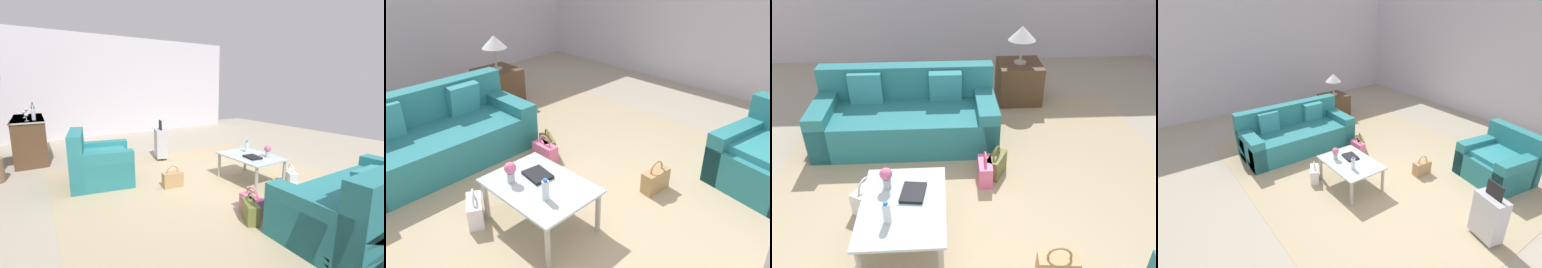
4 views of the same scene
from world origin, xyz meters
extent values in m
cube|color=tan|center=(-0.60, 0.20, 0.00)|extent=(5.20, 4.40, 0.01)
cube|color=teal|center=(-2.10, -0.60, 0.23)|extent=(0.98, 2.18, 0.45)
cube|color=teal|center=(-2.48, -0.60, 0.43)|extent=(0.22, 2.18, 0.87)
cube|color=teal|center=(-2.10, 0.37, 0.29)|extent=(0.98, 0.24, 0.59)
cube|color=teal|center=(-2.10, -1.57, 0.29)|extent=(0.98, 0.24, 0.59)
cube|color=teal|center=(-2.32, -0.11, 0.63)|extent=(0.18, 0.40, 0.41)
cube|color=teal|center=(-2.32, -1.09, 0.63)|extent=(0.13, 0.40, 0.40)
cube|color=silver|center=(-0.40, -0.50, 0.43)|extent=(0.98, 0.71, 0.02)
cylinder|color=#ADA899|center=(-0.84, -0.19, 0.21)|extent=(0.05, 0.05, 0.42)
cylinder|color=#ADA899|center=(0.04, -0.19, 0.21)|extent=(0.05, 0.05, 0.42)
cylinder|color=#ADA899|center=(-0.84, -0.81, 0.21)|extent=(0.05, 0.05, 0.42)
cylinder|color=#ADA899|center=(0.04, -0.81, 0.21)|extent=(0.05, 0.05, 0.42)
cylinder|color=silver|center=(-0.20, -0.60, 0.54)|extent=(0.06, 0.06, 0.18)
cylinder|color=#2D6BBC|center=(-0.20, -0.60, 0.64)|extent=(0.04, 0.04, 0.02)
cube|color=black|center=(-0.52, -0.42, 0.46)|extent=(0.28, 0.23, 0.03)
cylinder|color=#B2B7BC|center=(-0.62, -0.65, 0.50)|extent=(0.07, 0.07, 0.10)
sphere|color=#DB6693|center=(-0.62, -0.65, 0.60)|extent=(0.11, 0.11, 0.11)
cube|color=#513823|center=(-3.20, 1.00, 0.29)|extent=(0.63, 0.63, 0.59)
cylinder|color=#ADA899|center=(-3.20, 1.00, 0.60)|extent=(0.18, 0.18, 0.02)
cylinder|color=#ADA899|center=(-3.20, 1.00, 0.77)|extent=(0.04, 0.04, 0.32)
cone|color=white|center=(-3.20, 1.00, 1.03)|extent=(0.39, 0.39, 0.20)
cube|color=pink|center=(-1.23, 0.28, 0.12)|extent=(0.32, 0.15, 0.24)
torus|color=pink|center=(-1.23, 0.28, 0.26)|extent=(0.20, 0.02, 0.20)
cube|color=white|center=(-0.88, -0.91, 0.12)|extent=(0.35, 0.28, 0.24)
torus|color=white|center=(-0.88, -0.91, 0.26)|extent=(0.18, 0.12, 0.20)
cube|color=olive|center=(-1.34, 0.42, 0.12)|extent=(0.35, 0.27, 0.24)
torus|color=olive|center=(-1.34, 0.42, 0.26)|extent=(0.18, 0.11, 0.20)
torus|color=tan|center=(0.06, 0.72, 0.26)|extent=(0.04, 0.20, 0.20)
camera|label=1|loc=(-3.36, 2.49, 1.60)|focal=24.00mm
camera|label=2|loc=(1.80, -2.27, 2.39)|focal=35.00mm
camera|label=3|loc=(1.97, -0.13, 2.56)|focal=35.00mm
camera|label=4|loc=(2.99, -2.97, 2.88)|focal=28.00mm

